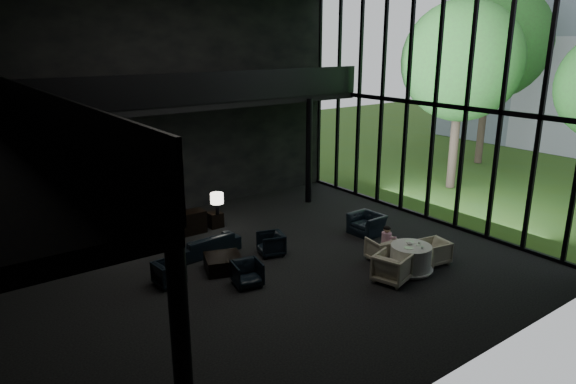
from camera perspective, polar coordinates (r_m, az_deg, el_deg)
floor at (r=14.38m, az=-2.75°, el=-8.41°), size 14.00×12.00×0.02m
wall_back at (r=18.46m, az=-13.52°, el=9.68°), size 14.00×0.04×8.00m
wall_front at (r=8.94m, az=18.88°, el=2.30°), size 14.00×0.04×8.00m
curtain_wall at (r=17.97m, az=16.05°, el=9.32°), size 0.20×12.00×8.00m
mezzanine_back at (r=17.98m, az=-9.27°, el=9.74°), size 12.00×2.00×0.25m
railing_left at (r=11.19m, az=-25.07°, el=7.49°), size 0.06×12.00×1.00m
railing_back at (r=17.05m, az=-7.78°, el=11.47°), size 12.00×0.06×1.00m
column_sw at (r=6.93m, az=-11.54°, el=-19.70°), size 0.24×0.24×4.00m
column_nw at (r=17.20m, az=-28.07°, el=0.90°), size 0.24×0.24×4.00m
column_ne at (r=19.54m, az=2.33°, el=4.53°), size 0.24×0.24×4.00m
tree_near at (r=22.31m, az=18.73°, el=13.57°), size 4.80×4.80×7.65m
tree_far at (r=27.56m, az=21.61°, el=15.28°), size 5.60×5.60×8.80m
console at (r=16.73m, az=-12.88°, el=-3.79°), size 2.31×0.52×0.73m
bronze_urn at (r=16.30m, az=-12.85°, el=-0.97°), size 0.68×0.68×1.26m
side_table_left at (r=16.31m, az=-18.12°, el=-5.03°), size 0.53×0.53×0.59m
table_lamp_left at (r=15.91m, az=-18.14°, el=-2.77°), size 0.37×0.37×0.61m
side_table_right at (r=17.46m, az=-8.13°, el=-3.06°), size 0.46×0.46×0.51m
table_lamp_right at (r=17.04m, az=-7.90°, el=-0.80°), size 0.43×0.43×0.73m
sofa at (r=15.34m, az=-9.02°, el=-5.49°), size 1.87×0.64×0.72m
lounge_armchair_west at (r=13.67m, az=-13.08°, el=-8.76°), size 0.63×0.66×0.64m
lounge_armchair_east at (r=15.09m, az=-1.91°, el=-5.74°), size 0.79×0.82×0.68m
lounge_armchair_south at (r=13.31m, az=-4.55°, el=-9.00°), size 0.76×0.73×0.67m
window_armchair at (r=16.81m, az=8.75°, el=-3.24°), size 0.70×1.02×0.86m
coffee_table at (r=14.24m, az=-7.20°, el=-7.85°), size 1.22×1.22×0.42m
dining_table at (r=14.42m, az=13.44°, el=-7.37°), size 1.25×1.25×0.75m
dining_chair_north at (r=14.87m, az=10.46°, el=-6.18°), size 0.86×0.82×0.78m
dining_chair_east at (r=15.10m, az=15.92°, el=-6.33°), size 0.76×0.80×0.72m
dining_chair_west at (r=13.69m, az=11.49°, el=-7.96°), size 1.06×1.10×0.93m
child at (r=14.80m, az=10.90°, el=-4.81°), size 0.28×0.28×0.61m
plate_a at (r=14.07m, az=13.26°, el=-6.07°), size 0.28×0.28×0.01m
plate_b at (r=14.48m, az=13.42°, el=-5.42°), size 0.29×0.29×0.02m
saucer at (r=14.34m, az=14.31°, el=-5.71°), size 0.20×0.20×0.01m
coffee_cup at (r=14.42m, az=14.39°, el=-5.46°), size 0.08×0.08×0.05m
cereal_bowl at (r=14.31m, az=13.37°, el=-5.55°), size 0.16×0.16×0.08m
cream_pot at (r=14.09m, az=14.67°, el=-6.01°), size 0.07×0.07×0.07m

